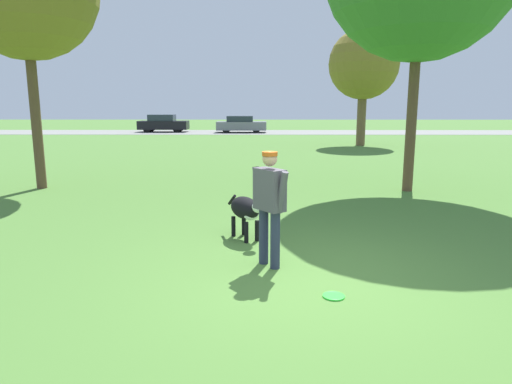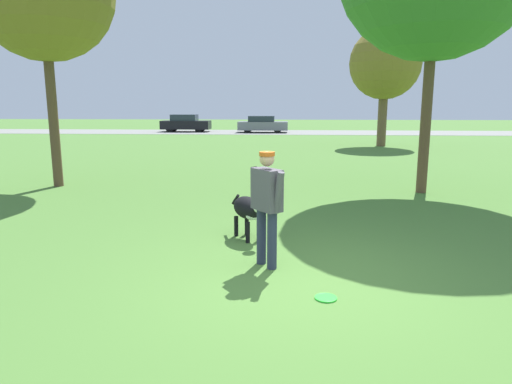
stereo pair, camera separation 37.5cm
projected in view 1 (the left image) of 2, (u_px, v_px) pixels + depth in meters
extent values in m
plane|color=#4C7A33|center=(306.00, 279.00, 5.73)|extent=(120.00, 120.00, 0.00)
cube|color=gray|center=(267.00, 132.00, 35.54)|extent=(120.00, 6.00, 0.01)
cylinder|color=#2D334C|center=(275.00, 240.00, 6.05)|extent=(0.18, 0.18, 0.78)
cylinder|color=#2D334C|center=(264.00, 236.00, 6.24)|extent=(0.18, 0.18, 0.78)
cube|color=#514C56|center=(270.00, 190.00, 6.02)|extent=(0.45, 0.49, 0.55)
cylinder|color=#514C56|center=(282.00, 192.00, 5.83)|extent=(0.20, 0.22, 0.56)
cylinder|color=#514C56|center=(258.00, 187.00, 6.22)|extent=(0.20, 0.22, 0.56)
sphere|color=tan|center=(270.00, 159.00, 5.94)|extent=(0.27, 0.27, 0.20)
cylinder|color=#D15B19|center=(270.00, 154.00, 5.93)|extent=(0.29, 0.29, 0.05)
ellipsoid|color=black|center=(245.00, 208.00, 7.38)|extent=(0.67, 0.78, 0.36)
ellipsoid|color=white|center=(251.00, 214.00, 7.23)|extent=(0.32, 0.30, 0.20)
sphere|color=white|center=(258.00, 207.00, 7.01)|extent=(0.27, 0.27, 0.19)
cylinder|color=black|center=(257.00, 231.00, 7.31)|extent=(0.10, 0.10, 0.34)
cylinder|color=black|center=(246.00, 233.00, 7.21)|extent=(0.10, 0.10, 0.34)
cylinder|color=black|center=(244.00, 225.00, 7.67)|extent=(0.10, 0.10, 0.34)
cylinder|color=black|center=(233.00, 226.00, 7.57)|extent=(0.10, 0.10, 0.34)
cylinder|color=black|center=(232.00, 200.00, 7.74)|extent=(0.17, 0.23, 0.21)
cylinder|color=#33D838|center=(334.00, 296.00, 5.21)|extent=(0.25, 0.25, 0.02)
torus|color=#33D838|center=(334.00, 296.00, 5.21)|extent=(0.25, 0.25, 0.02)
cylinder|color=brown|center=(36.00, 117.00, 11.61)|extent=(0.25, 0.25, 3.66)
cylinder|color=brown|center=(412.00, 117.00, 11.25)|extent=(0.25, 0.25, 3.71)
cylinder|color=brown|center=(361.00, 118.00, 24.04)|extent=(0.46, 0.46, 2.84)
sphere|color=olive|center=(364.00, 64.00, 23.51)|extent=(3.62, 3.62, 3.62)
cube|color=black|center=(164.00, 125.00, 35.78)|extent=(3.83, 1.67, 0.65)
cube|color=#232D38|center=(162.00, 118.00, 35.67)|extent=(1.99, 1.43, 0.49)
cylinder|color=black|center=(180.00, 128.00, 36.52)|extent=(0.62, 0.20, 0.62)
cylinder|color=black|center=(177.00, 129.00, 35.13)|extent=(0.62, 0.20, 0.62)
cylinder|color=black|center=(151.00, 128.00, 36.53)|extent=(0.62, 0.20, 0.62)
cylinder|color=black|center=(147.00, 129.00, 35.14)|extent=(0.62, 0.20, 0.62)
cube|color=slate|center=(242.00, 126.00, 35.19)|extent=(3.81, 1.82, 0.63)
cube|color=#232D38|center=(240.00, 119.00, 35.09)|extent=(1.98, 1.57, 0.44)
cylinder|color=black|center=(256.00, 128.00, 36.00)|extent=(0.56, 0.20, 0.56)
cylinder|color=black|center=(256.00, 129.00, 34.45)|extent=(0.56, 0.20, 0.56)
cylinder|color=black|center=(228.00, 128.00, 36.02)|extent=(0.56, 0.20, 0.56)
cylinder|color=black|center=(226.00, 129.00, 34.47)|extent=(0.56, 0.20, 0.56)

